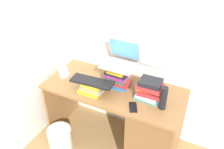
{
  "coord_description": "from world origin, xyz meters",
  "views": [
    {
      "loc": [
        0.85,
        -1.75,
        2.14
      ],
      "look_at": [
        -0.0,
        -0.04,
        0.9
      ],
      "focal_mm": 38.59,
      "sensor_mm": 36.0,
      "label": 1
    }
  ],
  "objects_px": {
    "book_stack_side": "(150,90)",
    "wastebasket": "(60,139)",
    "computer_mouse": "(139,91)",
    "book_stack_tall": "(118,76)",
    "mug": "(63,72)",
    "keyboard": "(92,82)",
    "cell_phone": "(133,107)",
    "desk": "(144,124)",
    "water_bottle": "(163,98)",
    "book_stack_keyboard_riser": "(92,87)",
    "laptop": "(121,59)"
  },
  "relations": [
    {
      "from": "book_stack_side",
      "to": "wastebasket",
      "type": "xyz_separation_m",
      "value": [
        -0.83,
        -0.36,
        -0.69
      ]
    },
    {
      "from": "book_stack_side",
      "to": "computer_mouse",
      "type": "xyz_separation_m",
      "value": [
        -0.12,
        0.05,
        -0.09
      ]
    },
    {
      "from": "book_stack_tall",
      "to": "mug",
      "type": "height_order",
      "value": "book_stack_tall"
    },
    {
      "from": "keyboard",
      "to": "cell_phone",
      "type": "height_order",
      "value": "keyboard"
    },
    {
      "from": "book_stack_tall",
      "to": "cell_phone",
      "type": "bearing_deg",
      "value": -43.66
    },
    {
      "from": "computer_mouse",
      "to": "wastebasket",
      "type": "distance_m",
      "value": 1.02
    },
    {
      "from": "desk",
      "to": "water_bottle",
      "type": "bearing_deg",
      "value": -19.35
    },
    {
      "from": "book_stack_tall",
      "to": "book_stack_side",
      "type": "height_order",
      "value": "book_stack_tall"
    },
    {
      "from": "book_stack_keyboard_riser",
      "to": "laptop",
      "type": "xyz_separation_m",
      "value": [
        0.18,
        0.27,
        0.22
      ]
    },
    {
      "from": "cell_phone",
      "to": "book_stack_keyboard_riser",
      "type": "bearing_deg",
      "value": 148.39
    },
    {
      "from": "wastebasket",
      "to": "cell_phone",
      "type": "bearing_deg",
      "value": 13.75
    },
    {
      "from": "book_stack_tall",
      "to": "wastebasket",
      "type": "distance_m",
      "value": 0.95
    },
    {
      "from": "desk",
      "to": "book_stack_side",
      "type": "relative_size",
      "value": 5.52
    },
    {
      "from": "laptop",
      "to": "wastebasket",
      "type": "relative_size",
      "value": 1.23
    },
    {
      "from": "book_stack_keyboard_riser",
      "to": "wastebasket",
      "type": "relative_size",
      "value": 0.92
    },
    {
      "from": "book_stack_side",
      "to": "computer_mouse",
      "type": "distance_m",
      "value": 0.15
    },
    {
      "from": "book_stack_side",
      "to": "mug",
      "type": "xyz_separation_m",
      "value": [
        -0.94,
        -0.03,
        -0.05
      ]
    },
    {
      "from": "book_stack_tall",
      "to": "wastebasket",
      "type": "height_order",
      "value": "book_stack_tall"
    },
    {
      "from": "book_stack_keyboard_riser",
      "to": "water_bottle",
      "type": "distance_m",
      "value": 0.69
    },
    {
      "from": "book_stack_tall",
      "to": "water_bottle",
      "type": "distance_m",
      "value": 0.53
    },
    {
      "from": "computer_mouse",
      "to": "mug",
      "type": "height_order",
      "value": "mug"
    },
    {
      "from": "desk",
      "to": "mug",
      "type": "xyz_separation_m",
      "value": [
        -0.93,
        -0.02,
        0.38
      ]
    },
    {
      "from": "book_stack_tall",
      "to": "book_stack_side",
      "type": "relative_size",
      "value": 0.96
    },
    {
      "from": "book_stack_keyboard_riser",
      "to": "wastebasket",
      "type": "bearing_deg",
      "value": -142.6
    },
    {
      "from": "keyboard",
      "to": "book_stack_tall",
      "type": "bearing_deg",
      "value": 46.4
    },
    {
      "from": "keyboard",
      "to": "computer_mouse",
      "type": "bearing_deg",
      "value": 19.35
    },
    {
      "from": "book_stack_keyboard_riser",
      "to": "book_stack_side",
      "type": "relative_size",
      "value": 0.98
    },
    {
      "from": "computer_mouse",
      "to": "wastebasket",
      "type": "xyz_separation_m",
      "value": [
        -0.71,
        -0.41,
        -0.61
      ]
    },
    {
      "from": "cell_phone",
      "to": "book_stack_tall",
      "type": "bearing_deg",
      "value": 110.73
    },
    {
      "from": "book_stack_tall",
      "to": "book_stack_keyboard_riser",
      "type": "relative_size",
      "value": 0.98
    },
    {
      "from": "book_stack_side",
      "to": "mug",
      "type": "relative_size",
      "value": 1.97
    },
    {
      "from": "wastebasket",
      "to": "laptop",
      "type": "bearing_deg",
      "value": 46.63
    },
    {
      "from": "desk",
      "to": "book_stack_tall",
      "type": "xyz_separation_m",
      "value": [
        -0.34,
        0.09,
        0.43
      ]
    },
    {
      "from": "book_stack_keyboard_riser",
      "to": "laptop",
      "type": "relative_size",
      "value": 0.75
    },
    {
      "from": "book_stack_keyboard_riser",
      "to": "keyboard",
      "type": "height_order",
      "value": "keyboard"
    },
    {
      "from": "mug",
      "to": "cell_phone",
      "type": "xyz_separation_m",
      "value": [
        0.86,
        -0.15,
        -0.04
      ]
    },
    {
      "from": "book_stack_keyboard_riser",
      "to": "book_stack_side",
      "type": "distance_m",
      "value": 0.55
    },
    {
      "from": "water_bottle",
      "to": "wastebasket",
      "type": "bearing_deg",
      "value": -163.4
    },
    {
      "from": "desk",
      "to": "water_bottle",
      "type": "xyz_separation_m",
      "value": [
        0.17,
        -0.06,
        0.44
      ]
    },
    {
      "from": "water_bottle",
      "to": "desk",
      "type": "bearing_deg",
      "value": 160.65
    },
    {
      "from": "book_stack_tall",
      "to": "water_bottle",
      "type": "xyz_separation_m",
      "value": [
        0.51,
        -0.15,
        0.01
      ]
    },
    {
      "from": "book_stack_keyboard_riser",
      "to": "mug",
      "type": "height_order",
      "value": "book_stack_keyboard_riser"
    },
    {
      "from": "book_stack_tall",
      "to": "laptop",
      "type": "relative_size",
      "value": 0.73
    },
    {
      "from": "book_stack_side",
      "to": "computer_mouse",
      "type": "bearing_deg",
      "value": 158.06
    },
    {
      "from": "keyboard",
      "to": "wastebasket",
      "type": "height_order",
      "value": "keyboard"
    },
    {
      "from": "desk",
      "to": "book_stack_keyboard_riser",
      "type": "distance_m",
      "value": 0.65
    },
    {
      "from": "computer_mouse",
      "to": "mug",
      "type": "relative_size",
      "value": 0.81
    },
    {
      "from": "laptop",
      "to": "mug",
      "type": "bearing_deg",
      "value": -163.48
    },
    {
      "from": "wastebasket",
      "to": "computer_mouse",
      "type": "bearing_deg",
      "value": 29.97
    },
    {
      "from": "book_stack_keyboard_riser",
      "to": "desk",
      "type": "bearing_deg",
      "value": 13.27
    }
  ]
}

